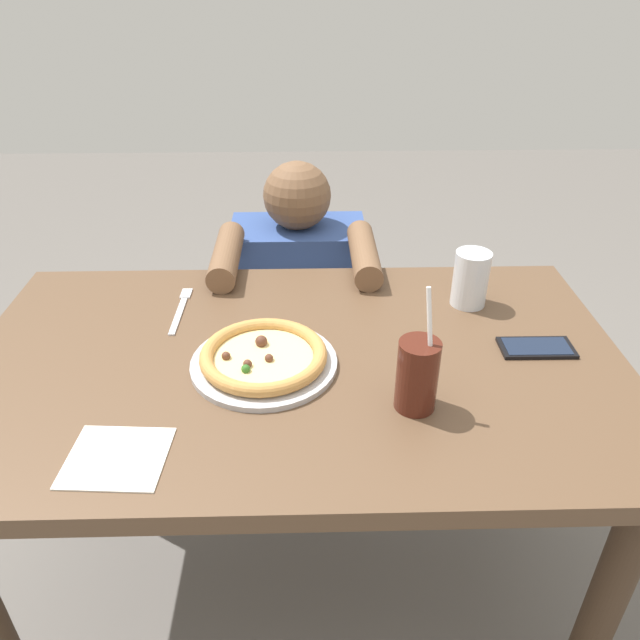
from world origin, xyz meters
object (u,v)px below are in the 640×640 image
(drink_cup_colored, at_px, (417,375))
(cell_phone, at_px, (536,348))
(fork, at_px, (181,308))
(diner_seated, at_px, (298,326))
(water_cup_clear, at_px, (471,278))
(pizza_near, at_px, (264,358))

(drink_cup_colored, height_order, cell_phone, drink_cup_colored)
(drink_cup_colored, xyz_separation_m, cell_phone, (0.28, 0.17, -0.06))
(drink_cup_colored, bearing_deg, cell_phone, 31.47)
(fork, relative_size, diner_seated, 0.21)
(diner_seated, bearing_deg, fork, -121.43)
(drink_cup_colored, distance_m, diner_seated, 0.90)
(drink_cup_colored, xyz_separation_m, water_cup_clear, (0.18, 0.36, -0.00))
(water_cup_clear, height_order, cell_phone, water_cup_clear)
(pizza_near, bearing_deg, water_cup_clear, 26.93)
(cell_phone, distance_m, diner_seated, 0.85)
(water_cup_clear, bearing_deg, fork, -179.21)
(pizza_near, relative_size, drink_cup_colored, 1.21)
(pizza_near, height_order, water_cup_clear, water_cup_clear)
(water_cup_clear, distance_m, fork, 0.66)
(pizza_near, height_order, cell_phone, pizza_near)
(water_cup_clear, distance_m, diner_seated, 0.70)
(drink_cup_colored, height_order, water_cup_clear, drink_cup_colored)
(fork, bearing_deg, pizza_near, -48.01)
(water_cup_clear, bearing_deg, drink_cup_colored, -116.58)
(pizza_near, xyz_separation_m, drink_cup_colored, (0.28, -0.13, 0.05))
(drink_cup_colored, distance_m, fork, 0.60)
(fork, bearing_deg, cell_phone, -13.49)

